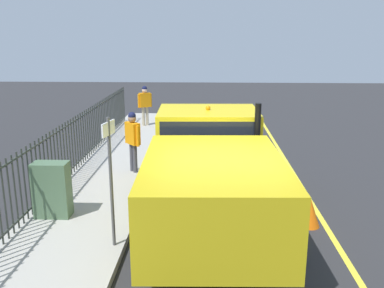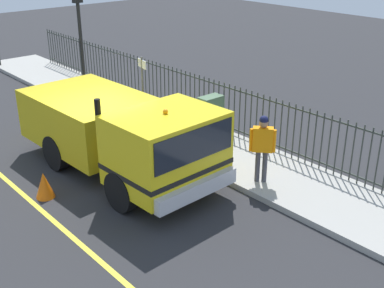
% 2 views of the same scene
% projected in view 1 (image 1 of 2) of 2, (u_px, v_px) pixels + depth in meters
% --- Properties ---
extents(ground_plane, '(56.87, 56.87, 0.00)m').
position_uv_depth(ground_plane, '(222.00, 239.00, 8.37)').
color(ground_plane, '#2B2B2D').
rests_on(ground_plane, ground).
extents(sidewalk_slab, '(2.41, 25.85, 0.15)m').
position_uv_depth(sidewalk_slab, '(71.00, 233.00, 8.47)').
color(sidewalk_slab, '#A3A099').
rests_on(sidewalk_slab, ground).
extents(lane_marking, '(0.12, 23.27, 0.01)m').
position_uv_depth(lane_marking, '(335.00, 241.00, 8.28)').
color(lane_marking, yellow).
rests_on(lane_marking, ground).
extents(work_truck, '(2.68, 6.24, 2.48)m').
position_uv_depth(work_truck, '(210.00, 164.00, 9.05)').
color(work_truck, yellow).
rests_on(work_truck, ground).
extents(worker_standing, '(0.49, 0.52, 1.74)m').
position_uv_depth(worker_standing, '(133.00, 136.00, 11.75)').
color(worker_standing, orange).
rests_on(worker_standing, sidewalk_slab).
extents(pedestrian_distant, '(0.56, 0.42, 1.71)m').
position_uv_depth(pedestrian_distant, '(145.00, 101.00, 17.89)').
color(pedestrian_distant, orange).
rests_on(pedestrian_distant, sidewalk_slab).
extents(iron_fence, '(0.04, 22.01, 1.56)m').
position_uv_depth(iron_fence, '(15.00, 192.00, 8.29)').
color(iron_fence, '#2D332D').
rests_on(iron_fence, sidewalk_slab).
extents(utility_cabinet, '(0.75, 0.41, 1.21)m').
position_uv_depth(utility_cabinet, '(52.00, 190.00, 8.92)').
color(utility_cabinet, '#4C6B4C').
rests_on(utility_cabinet, sidewalk_slab).
extents(traffic_cone, '(0.46, 0.46, 0.65)m').
position_uv_depth(traffic_cone, '(310.00, 212.00, 8.86)').
color(traffic_cone, orange).
rests_on(traffic_cone, ground).
extents(street_sign, '(0.13, 0.50, 2.43)m').
position_uv_depth(street_sign, '(110.00, 168.00, 7.43)').
color(street_sign, '#4C4C4C').
rests_on(street_sign, sidewalk_slab).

